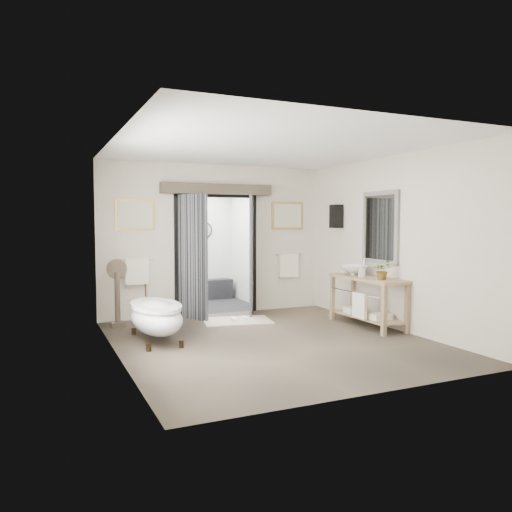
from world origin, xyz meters
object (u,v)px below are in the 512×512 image
at_px(rug, 237,321).
at_px(clawfoot_tub, 156,316).
at_px(vanity, 367,297).
at_px(basin, 354,270).

bearing_deg(rug, clawfoot_tub, -152.00).
distance_m(clawfoot_tub, vanity, 3.57).
xyz_separation_m(vanity, rug, (-1.86, 1.33, -0.50)).
height_order(clawfoot_tub, basin, basin).
height_order(vanity, basin, basin).
height_order(clawfoot_tub, rug, clawfoot_tub).
xyz_separation_m(clawfoot_tub, basin, (3.52, -0.09, 0.56)).
bearing_deg(rug, basin, -28.02).
xyz_separation_m(rug, basin, (1.84, -0.98, 0.93)).
distance_m(clawfoot_tub, rug, 1.94).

